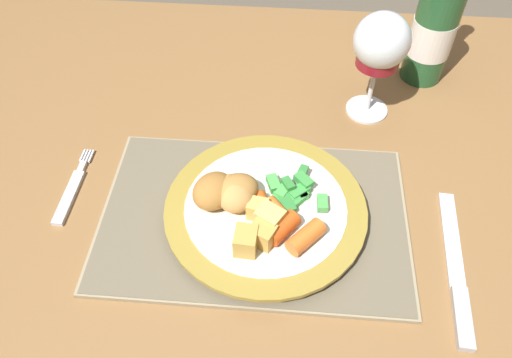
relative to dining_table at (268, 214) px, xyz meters
name	(u,v)px	position (x,y,z in m)	size (l,w,h in m)	color
dining_table	(268,214)	(0.00, 0.00, 0.00)	(1.43, 0.81, 0.74)	olive
placemat	(254,217)	(-0.01, -0.08, 0.09)	(0.37, 0.24, 0.01)	gray
dinner_plate	(266,211)	(0.00, -0.07, 0.11)	(0.24, 0.24, 0.02)	silver
breaded_croquettes	(228,192)	(-0.05, -0.07, 0.13)	(0.09, 0.07, 0.04)	#A87033
green_beans_pile	(293,193)	(0.03, -0.06, 0.12)	(0.08, 0.07, 0.02)	#338438
glazed_carrots	(286,224)	(0.02, -0.11, 0.13)	(0.09, 0.08, 0.02)	#CC5119
fork	(72,191)	(-0.25, -0.05, 0.09)	(0.02, 0.13, 0.01)	silver
table_knife	(457,278)	(0.22, -0.14, 0.09)	(0.03, 0.21, 0.01)	silver
wine_glass	(381,46)	(0.14, 0.13, 0.20)	(0.08, 0.08, 0.16)	silver
bottle	(436,23)	(0.23, 0.23, 0.18)	(0.06, 0.06, 0.26)	#23562D
roast_potatoes	(260,227)	(0.00, -0.11, 0.13)	(0.06, 0.07, 0.03)	#DBB256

